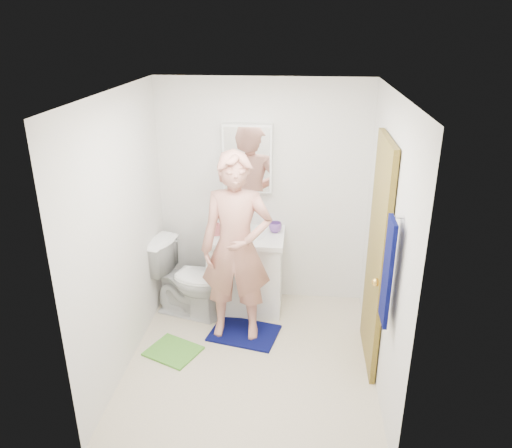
{
  "coord_description": "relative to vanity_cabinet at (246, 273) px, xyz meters",
  "views": [
    {
      "loc": [
        0.4,
        -3.77,
        2.89
      ],
      "look_at": [
        0.02,
        0.25,
        1.25
      ],
      "focal_mm": 35.0,
      "sensor_mm": 36.0,
      "label": 1
    }
  ],
  "objects": [
    {
      "name": "floor",
      "position": [
        0.15,
        -0.91,
        -0.41
      ],
      "size": [
        2.2,
        2.4,
        0.02
      ],
      "primitive_type": "cube",
      "color": "beige",
      "rests_on": "ground"
    },
    {
      "name": "ceiling",
      "position": [
        0.15,
        -0.91,
        2.01
      ],
      "size": [
        2.2,
        2.4,
        0.02
      ],
      "primitive_type": "cube",
      "color": "white",
      "rests_on": "ground"
    },
    {
      "name": "wall_back",
      "position": [
        0.15,
        0.3,
        0.8
      ],
      "size": [
        2.2,
        0.02,
        2.4
      ],
      "primitive_type": "cube",
      "color": "silver",
      "rests_on": "ground"
    },
    {
      "name": "wall_front",
      "position": [
        0.15,
        -2.12,
        0.8
      ],
      "size": [
        2.2,
        0.02,
        2.4
      ],
      "primitive_type": "cube",
      "color": "silver",
      "rests_on": "ground"
    },
    {
      "name": "wall_left",
      "position": [
        -0.96,
        -0.91,
        0.8
      ],
      "size": [
        0.02,
        2.4,
        2.4
      ],
      "primitive_type": "cube",
      "color": "silver",
      "rests_on": "ground"
    },
    {
      "name": "wall_right",
      "position": [
        1.26,
        -0.91,
        0.8
      ],
      "size": [
        0.02,
        2.4,
        2.4
      ],
      "primitive_type": "cube",
      "color": "silver",
      "rests_on": "ground"
    },
    {
      "name": "vanity_cabinet",
      "position": [
        0.0,
        0.0,
        0.0
      ],
      "size": [
        0.75,
        0.55,
        0.8
      ],
      "primitive_type": "cube",
      "color": "white",
      "rests_on": "floor"
    },
    {
      "name": "countertop",
      "position": [
        0.0,
        0.0,
        0.43
      ],
      "size": [
        0.79,
        0.59,
        0.05
      ],
      "primitive_type": "cube",
      "color": "white",
      "rests_on": "vanity_cabinet"
    },
    {
      "name": "sink_basin",
      "position": [
        0.0,
        0.0,
        0.44
      ],
      "size": [
        0.4,
        0.4,
        0.03
      ],
      "primitive_type": "cylinder",
      "color": "white",
      "rests_on": "countertop"
    },
    {
      "name": "faucet",
      "position": [
        0.0,
        0.18,
        0.51
      ],
      "size": [
        0.03,
        0.03,
        0.12
      ],
      "primitive_type": "cylinder",
      "color": "silver",
      "rests_on": "countertop"
    },
    {
      "name": "medicine_cabinet",
      "position": [
        0.0,
        0.22,
        1.2
      ],
      "size": [
        0.5,
        0.12,
        0.7
      ],
      "primitive_type": "cube",
      "color": "white",
      "rests_on": "wall_back"
    },
    {
      "name": "mirror_panel",
      "position": [
        0.0,
        0.16,
        1.2
      ],
      "size": [
        0.46,
        0.01,
        0.66
      ],
      "primitive_type": "cube",
      "color": "white",
      "rests_on": "wall_back"
    },
    {
      "name": "door",
      "position": [
        1.22,
        -0.76,
        0.62
      ],
      "size": [
        0.05,
        0.8,
        2.05
      ],
      "primitive_type": "cube",
      "color": "olive",
      "rests_on": "ground"
    },
    {
      "name": "door_knob",
      "position": [
        1.18,
        -1.08,
        0.55
      ],
      "size": [
        0.07,
        0.07,
        0.07
      ],
      "primitive_type": "sphere",
      "color": "gold",
      "rests_on": "door"
    },
    {
      "name": "towel",
      "position": [
        1.18,
        -1.48,
        0.85
      ],
      "size": [
        0.03,
        0.24,
        0.8
      ],
      "primitive_type": "cube",
      "color": "#070B46",
      "rests_on": "wall_right"
    },
    {
      "name": "towel_hook",
      "position": [
        1.22,
        -1.48,
        1.27
      ],
      "size": [
        0.06,
        0.02,
        0.02
      ],
      "primitive_type": "cylinder",
      "rotation": [
        0.0,
        1.57,
        0.0
      ],
      "color": "silver",
      "rests_on": "wall_right"
    },
    {
      "name": "toilet",
      "position": [
        -0.58,
        -0.18,
        0.01
      ],
      "size": [
        0.89,
        0.65,
        0.82
      ],
      "primitive_type": "imported",
      "rotation": [
        0.0,
        0.0,
        1.3
      ],
      "color": "white",
      "rests_on": "floor"
    },
    {
      "name": "bath_mat",
      "position": [
        0.04,
        -0.53,
        -0.39
      ],
      "size": [
        0.74,
        0.59,
        0.02
      ],
      "primitive_type": "cube",
      "rotation": [
        0.0,
        0.0,
        -0.22
      ],
      "color": "#070B46",
      "rests_on": "floor"
    },
    {
      "name": "green_rug",
      "position": [
        -0.59,
        -0.88,
        -0.39
      ],
      "size": [
        0.58,
        0.54,
        0.02
      ],
      "primitive_type": "cube",
      "rotation": [
        0.0,
        0.0,
        -0.43
      ],
      "color": "#55A236",
      "rests_on": "floor"
    },
    {
      "name": "soap_dispenser",
      "position": [
        -0.3,
        -0.03,
        0.54
      ],
      "size": [
        0.09,
        0.1,
        0.18
      ],
      "primitive_type": "imported",
      "rotation": [
        0.0,
        0.0,
        0.2
      ],
      "color": "#C95E62",
      "rests_on": "countertop"
    },
    {
      "name": "toothbrush_cup",
      "position": [
        0.3,
        0.1,
        0.5
      ],
      "size": [
        0.14,
        0.14,
        0.11
      ],
      "primitive_type": "imported",
      "rotation": [
        0.0,
        0.0,
        0.08
      ],
      "color": "#70469B",
      "rests_on": "countertop"
    },
    {
      "name": "man",
      "position": [
        -0.03,
        -0.53,
        0.54
      ],
      "size": [
        0.67,
        0.44,
        1.83
      ],
      "primitive_type": "imported",
      "rotation": [
        0.0,
        0.0,
        0.0
      ],
      "color": "tan",
      "rests_on": "bath_mat"
    }
  ]
}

